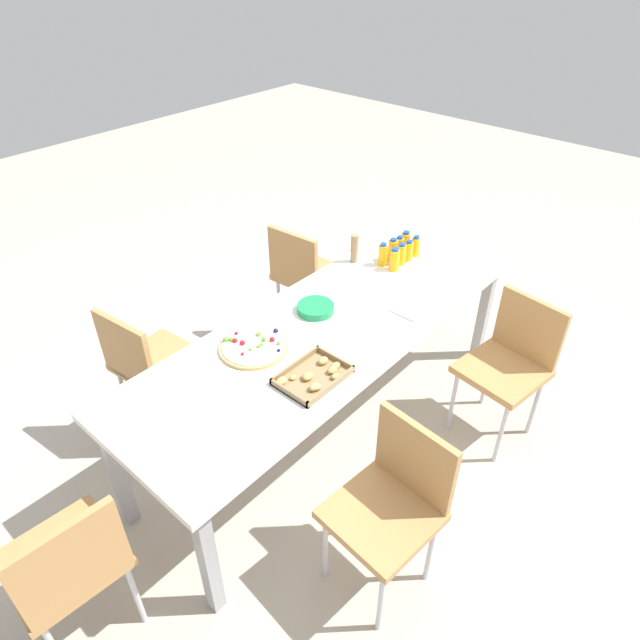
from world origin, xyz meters
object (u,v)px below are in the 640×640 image
(chair_far_left, at_px, (511,359))
(cardboard_tube, at_px, (354,248))
(juice_bottle_2, at_px, (393,250))
(juice_bottle_3, at_px, (383,255))
(juice_bottle_4, at_px, (416,246))
(juice_bottle_7, at_px, (394,260))
(chair_far_right, at_px, (393,498))
(napkin_stack, at_px, (410,310))
(chair_near_right, at_px, (148,361))
(juice_bottle_0, at_px, (405,242))
(juice_bottle_1, at_px, (399,246))
(snack_tray, at_px, (314,376))
(chair_end, at_px, (68,564))
(juice_bottle_5, at_px, (409,251))
(fruit_pizza, at_px, (253,346))
(party_table, at_px, (332,332))
(juice_bottle_6, at_px, (401,254))
(chair_near_left, at_px, (304,272))
(plate_stack, at_px, (316,308))

(chair_far_left, bearing_deg, cardboard_tube, 11.88)
(juice_bottle_2, bearing_deg, juice_bottle_3, -7.60)
(juice_bottle_4, xyz_separation_m, juice_bottle_7, (0.23, 0.00, 0.01))
(chair_far_right, distance_m, napkin_stack, 1.04)
(chair_near_right, distance_m, juice_bottle_7, 1.50)
(juice_bottle_0, distance_m, juice_bottle_1, 0.07)
(juice_bottle_0, bearing_deg, cardboard_tube, -27.44)
(snack_tray, xyz_separation_m, napkin_stack, (-0.73, 0.03, -0.01))
(chair_far_left, relative_size, juice_bottle_4, 6.32)
(chair_end, xyz_separation_m, juice_bottle_5, (-2.34, -0.12, 0.30))
(fruit_pizza, bearing_deg, party_table, 160.27)
(juice_bottle_7, bearing_deg, juice_bottle_3, -90.06)
(juice_bottle_5, distance_m, juice_bottle_6, 0.07)
(chair_near_left, relative_size, chair_end, 1.00)
(chair_end, distance_m, juice_bottle_1, 2.37)
(juice_bottle_1, distance_m, juice_bottle_5, 0.08)
(chair_end, xyz_separation_m, snack_tray, (-1.16, 0.17, 0.25))
(chair_near_right, height_order, juice_bottle_1, juice_bottle_1)
(juice_bottle_1, height_order, juice_bottle_2, juice_bottle_2)
(plate_stack, xyz_separation_m, napkin_stack, (-0.33, 0.37, -0.01))
(party_table, distance_m, chair_far_left, 0.98)
(chair_end, height_order, plate_stack, chair_end)
(chair_end, bearing_deg, napkin_stack, -1.39)
(chair_near_right, xyz_separation_m, plate_stack, (-0.69, 0.59, 0.25))
(chair_far_right, bearing_deg, juice_bottle_2, -48.45)
(juice_bottle_2, xyz_separation_m, juice_bottle_7, (0.08, 0.07, -0.00))
(party_table, relative_size, juice_bottle_7, 17.09)
(fruit_pizza, bearing_deg, juice_bottle_3, -179.39)
(juice_bottle_0, xyz_separation_m, juice_bottle_4, (-0.00, 0.07, -0.00))
(juice_bottle_1, bearing_deg, juice_bottle_6, 41.99)
(chair_far_left, distance_m, chair_near_right, 1.95)
(fruit_pizza, bearing_deg, chair_near_left, -149.42)
(juice_bottle_0, xyz_separation_m, juice_bottle_3, (0.23, -0.01, 0.00))
(chair_near_right, xyz_separation_m, napkin_stack, (-1.02, 0.96, 0.24))
(juice_bottle_1, relative_size, juice_bottle_4, 1.01)
(juice_bottle_4, relative_size, juice_bottle_6, 0.96)
(juice_bottle_7, bearing_deg, chair_near_left, -83.06)
(chair_far_right, distance_m, fruit_pizza, 0.95)
(chair_near_left, bearing_deg, chair_end, -74.52)
(chair_near_right, distance_m, juice_bottle_3, 1.46)
(juice_bottle_1, bearing_deg, napkin_stack, 40.77)
(juice_bottle_5, distance_m, snack_tray, 1.22)
(juice_bottle_0, bearing_deg, juice_bottle_5, 44.46)
(juice_bottle_5, bearing_deg, chair_far_left, 78.42)
(chair_far_left, xyz_separation_m, juice_bottle_6, (-0.10, -0.81, 0.30))
(juice_bottle_5, bearing_deg, juice_bottle_6, -4.54)
(juice_bottle_0, height_order, juice_bottle_2, juice_bottle_2)
(juice_bottle_4, distance_m, napkin_stack, 0.61)
(chair_near_right, height_order, snack_tray, chair_near_right)
(chair_far_left, height_order, juice_bottle_5, juice_bottle_5)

